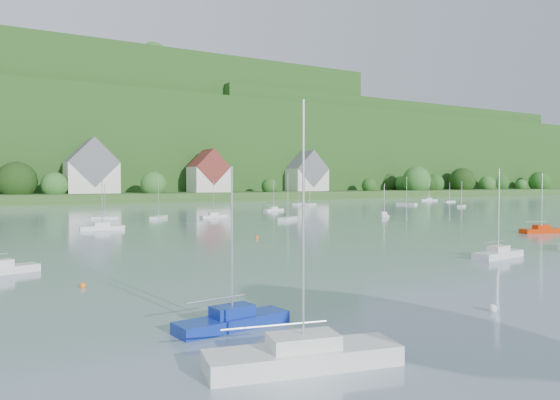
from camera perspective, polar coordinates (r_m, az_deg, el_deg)
name	(u,v)px	position (r m, az deg, el deg)	size (l,w,h in m)	color
far_shore_strip	(69,197)	(195.04, -21.56, 0.29)	(600.00, 60.00, 3.00)	#274B1C
forested_ridge	(45,146)	(263.49, -23.84, 5.30)	(620.00, 181.22, 69.89)	#174315
village_building_2	(91,171)	(184.04, -19.48, 2.95)	(16.00, 11.44, 18.00)	silver
village_building_3	(208,174)	(193.74, -7.66, 2.74)	(13.00, 10.40, 15.50)	silver
village_building_4	(307,175)	(218.51, 2.89, 2.70)	(15.00, 10.40, 16.50)	silver
near_sailboat_0	(303,354)	(19.92, 2.49, -16.11)	(7.34, 3.45, 9.56)	silver
near_sailboat_1	(232,319)	(24.94, -5.12, -12.55)	(5.58, 2.16, 7.35)	#112B99
near_sailboat_3	(498,253)	(50.67, 22.27, -5.26)	(5.94, 2.41, 7.79)	silver
near_sailboat_5	(541,230)	(77.58, 26.13, -2.86)	(5.98, 3.00, 7.77)	#C32A04
mooring_buoy_1	(493,311)	(30.09, 21.74, -10.97)	(0.49, 0.49, 0.49)	silver
mooring_buoy_3	(257,239)	(62.97, -2.49, -4.13)	(0.43, 0.43, 0.43)	orange
mooring_buoy_5	(83,287)	(36.27, -20.29, -8.75)	(0.42, 0.42, 0.42)	orange
far_sailboat_cluster	(203,211)	(117.16, -8.18, -1.16)	(198.12, 72.90, 8.53)	silver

